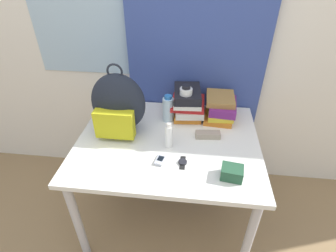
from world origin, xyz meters
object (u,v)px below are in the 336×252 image
at_px(sunscreen_bottle, 169,136).
at_px(sunglasses_case, 208,135).
at_px(book_stack_left, 188,103).
at_px(camera_pouch, 232,172).
at_px(water_bottle, 168,109).
at_px(sports_bottle, 185,104).
at_px(cell_phone, 161,160).
at_px(wristwatch, 183,162).
at_px(book_stack_center, 220,108).
at_px(backpack, 118,105).

xyz_separation_m(sunscreen_bottle, sunglasses_case, (0.23, 0.11, -0.06)).
distance_m(book_stack_left, camera_pouch, 0.62).
bearing_deg(sunglasses_case, water_bottle, 148.63).
distance_m(sports_bottle, cell_phone, 0.45).
xyz_separation_m(book_stack_left, sunscreen_bottle, (-0.09, -0.35, -0.02)).
xyz_separation_m(sports_bottle, wristwatch, (0.02, -0.43, -0.12)).
bearing_deg(wristwatch, book_stack_left, 90.19).
height_order(sports_bottle, wristwatch, sports_bottle).
height_order(book_stack_center, water_bottle, water_bottle).
height_order(book_stack_left, sunscreen_bottle, book_stack_left).
distance_m(sunscreen_bottle, camera_pouch, 0.41).
distance_m(backpack, water_bottle, 0.33).
bearing_deg(water_bottle, sunscreen_bottle, -82.45).
height_order(book_stack_center, sunglasses_case, book_stack_center).
relative_size(book_stack_center, sports_bottle, 1.03).
height_order(backpack, cell_phone, backpack).
height_order(backpack, sports_bottle, backpack).
bearing_deg(cell_phone, book_stack_left, 75.99).
bearing_deg(cell_phone, sunglasses_case, 43.49).
bearing_deg(sunglasses_case, book_stack_center, 70.88).
xyz_separation_m(book_stack_left, sunglasses_case, (0.14, -0.23, -0.08)).
relative_size(backpack, sunglasses_case, 2.85).
relative_size(backpack, book_stack_center, 1.65).
distance_m(camera_pouch, wristwatch, 0.27).
xyz_separation_m(book_stack_left, book_stack_center, (0.22, 0.00, -0.02)).
distance_m(sunscreen_bottle, wristwatch, 0.18).
bearing_deg(sports_bottle, water_bottle, -171.37).
xyz_separation_m(book_stack_left, wristwatch, (0.00, -0.48, -0.09)).
xyz_separation_m(book_stack_left, sports_bottle, (-0.01, -0.06, 0.02)).
distance_m(sports_bottle, sunglasses_case, 0.26).
bearing_deg(camera_pouch, backpack, 152.80).
distance_m(book_stack_left, wristwatch, 0.49).
distance_m(book_stack_center, sports_bottle, 0.24).
xyz_separation_m(backpack, sunscreen_bottle, (0.32, -0.13, -0.11)).
bearing_deg(backpack, water_bottle, 26.57).
bearing_deg(water_bottle, wristwatch, -72.77).
distance_m(book_stack_left, sunscreen_bottle, 0.36).
xyz_separation_m(sunglasses_case, camera_pouch, (0.12, -0.33, 0.01)).
distance_m(sunscreen_bottle, sunglasses_case, 0.26).
relative_size(book_stack_left, sunglasses_case, 1.78).
distance_m(cell_phone, camera_pouch, 0.38).
bearing_deg(book_stack_left, water_bottle, -149.64).
height_order(sunscreen_bottle, wristwatch, sunscreen_bottle).
relative_size(backpack, sunscreen_bottle, 2.68).
height_order(cell_phone, camera_pouch, camera_pouch).
bearing_deg(sunglasses_case, wristwatch, -118.80).
relative_size(water_bottle, cell_phone, 1.92).
relative_size(backpack, book_stack_left, 1.60).
xyz_separation_m(sports_bottle, camera_pouch, (0.27, -0.50, -0.09)).
bearing_deg(sports_bottle, book_stack_center, 13.66).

